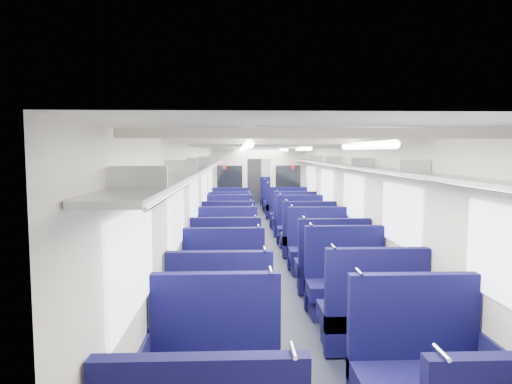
% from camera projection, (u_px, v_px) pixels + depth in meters
% --- Properties ---
extents(floor, '(2.80, 18.00, 0.01)m').
position_uv_depth(floor, '(264.00, 244.00, 10.82)').
color(floor, black).
rests_on(floor, ground).
extents(ceiling, '(2.80, 18.00, 0.01)m').
position_uv_depth(ceiling, '(265.00, 146.00, 10.61)').
color(ceiling, silver).
rests_on(ceiling, wall_left).
extents(wall_left, '(0.02, 18.00, 2.35)m').
position_uv_depth(wall_left, '(206.00, 195.00, 10.66)').
color(wall_left, '#BCB7A7').
rests_on(wall_left, floor).
extents(dado_left, '(0.03, 17.90, 0.70)m').
position_uv_depth(dado_left, '(207.00, 230.00, 10.73)').
color(dado_left, '#121038').
rests_on(dado_left, floor).
extents(wall_right, '(0.02, 18.00, 2.35)m').
position_uv_depth(wall_right, '(323.00, 195.00, 10.77)').
color(wall_right, '#BCB7A7').
rests_on(wall_right, floor).
extents(dado_right, '(0.03, 17.90, 0.70)m').
position_uv_depth(dado_right, '(322.00, 229.00, 10.84)').
color(dado_right, '#121038').
rests_on(dado_right, floor).
extents(wall_far, '(2.80, 0.02, 2.35)m').
position_uv_depth(wall_far, '(252.00, 176.00, 19.67)').
color(wall_far, '#BCB7A7').
rests_on(wall_far, floor).
extents(luggage_rack_left, '(0.36, 17.40, 0.18)m').
position_uv_depth(luggage_rack_left, '(213.00, 162.00, 10.59)').
color(luggage_rack_left, '#B2B5BA').
rests_on(luggage_rack_left, wall_left).
extents(luggage_rack_right, '(0.36, 17.40, 0.18)m').
position_uv_depth(luggage_rack_right, '(315.00, 162.00, 10.69)').
color(luggage_rack_right, '#B2B5BA').
rests_on(luggage_rack_right, wall_right).
extents(windows, '(2.78, 15.60, 0.75)m').
position_uv_depth(windows, '(266.00, 186.00, 10.24)').
color(windows, white).
rests_on(windows, wall_left).
extents(ceiling_fittings, '(2.70, 16.06, 0.11)m').
position_uv_depth(ceiling_fittings, '(265.00, 148.00, 10.35)').
color(ceiling_fittings, beige).
rests_on(ceiling_fittings, ceiling).
extents(end_door, '(0.75, 0.06, 2.00)m').
position_uv_depth(end_door, '(252.00, 180.00, 19.63)').
color(end_door, black).
rests_on(end_door, floor).
extents(bulkhead, '(2.80, 0.10, 2.35)m').
position_uv_depth(bulkhead, '(259.00, 184.00, 13.52)').
color(bulkhead, beige).
rests_on(bulkhead, floor).
extents(seat_2, '(1.10, 0.61, 1.22)m').
position_uv_depth(seat_2, '(215.00, 375.00, 3.68)').
color(seat_2, '#0E0E43').
rests_on(seat_2, floor).
extents(seat_3, '(1.10, 0.61, 1.22)m').
position_uv_depth(seat_3, '(419.00, 377.00, 3.66)').
color(seat_3, '#0E0E43').
rests_on(seat_3, floor).
extents(seat_4, '(1.10, 0.61, 1.22)m').
position_uv_depth(seat_4, '(220.00, 323.00, 4.80)').
color(seat_4, '#0E0E43').
rests_on(seat_4, floor).
extents(seat_5, '(1.10, 0.61, 1.22)m').
position_uv_depth(seat_5, '(371.00, 318.00, 4.96)').
color(seat_5, '#0E0E43').
rests_on(seat_5, floor).
extents(seat_6, '(1.10, 0.61, 1.22)m').
position_uv_depth(seat_6, '(224.00, 291.00, 5.91)').
color(seat_6, '#0E0E43').
rests_on(seat_6, floor).
extents(seat_7, '(1.10, 0.61, 1.22)m').
position_uv_depth(seat_7, '(346.00, 287.00, 6.09)').
color(seat_7, '#0E0E43').
rests_on(seat_7, floor).
extents(seat_8, '(1.10, 0.61, 1.22)m').
position_uv_depth(seat_8, '(226.00, 267.00, 7.16)').
color(seat_8, '#0E0E43').
rests_on(seat_8, floor).
extents(seat_9, '(1.10, 0.61, 1.22)m').
position_uv_depth(seat_9, '(332.00, 269.00, 7.05)').
color(seat_9, '#0E0E43').
rests_on(seat_9, floor).
extents(seat_10, '(1.10, 0.61, 1.22)m').
position_uv_depth(seat_10, '(228.00, 252.00, 8.22)').
color(seat_10, '#0E0E43').
rests_on(seat_10, floor).
extents(seat_11, '(1.10, 0.61, 1.22)m').
position_uv_depth(seat_11, '(318.00, 252.00, 8.20)').
color(seat_11, '#0E0E43').
rests_on(seat_11, floor).
extents(seat_12, '(1.10, 0.61, 1.22)m').
position_uv_depth(seat_12, '(229.00, 239.00, 9.47)').
color(seat_12, '#0E0E43').
rests_on(seat_12, floor).
extents(seat_13, '(1.10, 0.61, 1.22)m').
position_uv_depth(seat_13, '(308.00, 239.00, 9.44)').
color(seat_13, '#0E0E43').
rests_on(seat_13, floor).
extents(seat_14, '(1.10, 0.61, 1.22)m').
position_uv_depth(seat_14, '(230.00, 230.00, 10.58)').
color(seat_14, '#0E0E43').
rests_on(seat_14, floor).
extents(seat_15, '(1.10, 0.61, 1.22)m').
position_uv_depth(seat_15, '(301.00, 230.00, 10.51)').
color(seat_15, '#0E0E43').
rests_on(seat_15, floor).
extents(seat_16, '(1.10, 0.61, 1.22)m').
position_uv_depth(seat_16, '(230.00, 223.00, 11.62)').
color(seat_16, '#0E0E43').
rests_on(seat_16, floor).
extents(seat_17, '(1.10, 0.61, 1.22)m').
position_uv_depth(seat_17, '(294.00, 222.00, 11.76)').
color(seat_17, '#0E0E43').
rests_on(seat_17, floor).
extents(seat_18, '(1.10, 0.61, 1.22)m').
position_uv_depth(seat_18, '(231.00, 217.00, 12.70)').
color(seat_18, '#0E0E43').
rests_on(seat_18, floor).
extents(seat_19, '(1.10, 0.61, 1.22)m').
position_uv_depth(seat_19, '(289.00, 216.00, 12.90)').
color(seat_19, '#0E0E43').
rests_on(seat_19, floor).
extents(seat_20, '(1.10, 0.61, 1.22)m').
position_uv_depth(seat_20, '(232.00, 207.00, 14.90)').
color(seat_20, '#0E0E43').
rests_on(seat_20, floor).
extents(seat_21, '(1.10, 0.61, 1.22)m').
position_uv_depth(seat_21, '(282.00, 207.00, 14.97)').
color(seat_21, '#0E0E43').
rests_on(seat_21, floor).
extents(seat_22, '(1.10, 0.61, 1.22)m').
position_uv_depth(seat_22, '(232.00, 203.00, 16.01)').
color(seat_22, '#0E0E43').
rests_on(seat_22, floor).
extents(seat_23, '(1.10, 0.61, 1.22)m').
position_uv_depth(seat_23, '(279.00, 203.00, 16.15)').
color(seat_23, '#0E0E43').
rests_on(seat_23, floor).
extents(seat_24, '(1.10, 0.61, 1.22)m').
position_uv_depth(seat_24, '(233.00, 200.00, 17.10)').
color(seat_24, '#0E0E43').
rests_on(seat_24, floor).
extents(seat_25, '(1.10, 0.61, 1.22)m').
position_uv_depth(seat_25, '(276.00, 200.00, 17.12)').
color(seat_25, '#0E0E43').
rests_on(seat_25, floor).
extents(seat_26, '(1.10, 0.61, 1.22)m').
position_uv_depth(seat_26, '(233.00, 197.00, 18.39)').
color(seat_26, '#0E0E43').
rests_on(seat_26, floor).
extents(seat_27, '(1.10, 0.61, 1.22)m').
position_uv_depth(seat_27, '(274.00, 197.00, 18.28)').
color(seat_27, '#0E0E43').
rests_on(seat_27, floor).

